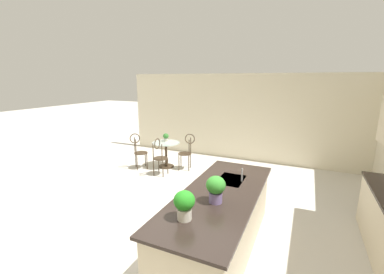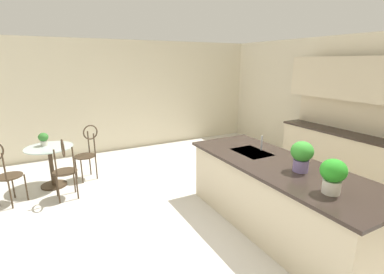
{
  "view_description": "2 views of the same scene",
  "coord_description": "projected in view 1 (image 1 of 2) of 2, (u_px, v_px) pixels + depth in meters",
  "views": [
    {
      "loc": [
        3.56,
        1.89,
        2.54
      ],
      "look_at": [
        -1.52,
        -0.44,
        1.25
      ],
      "focal_mm": 23.65,
      "sensor_mm": 36.0,
      "label": 1
    },
    {
      "loc": [
        2.74,
        -1.72,
        2.19
      ],
      "look_at": [
        -0.79,
        0.16,
        1.1
      ],
      "focal_mm": 26.1,
      "sensor_mm": 36.0,
      "label": 2
    }
  ],
  "objects": [
    {
      "name": "ground_plane",
      "position": [
        179.0,
        225.0,
        4.49
      ],
      "size": [
        40.0,
        40.0,
        0.0
      ],
      "primitive_type": "plane",
      "color": "beige"
    },
    {
      "name": "kitchen_island",
      "position": [
        219.0,
        221.0,
        3.78
      ],
      "size": [
        2.8,
        1.06,
        0.92
      ],
      "color": "beige",
      "rests_on": "ground"
    },
    {
      "name": "chair_by_island",
      "position": [
        139.0,
        149.0,
        7.21
      ],
      "size": [
        0.54,
        0.54,
        1.04
      ],
      "color": "#3D2D1E",
      "rests_on": "ground"
    },
    {
      "name": "potted_plant_counter_far",
      "position": [
        184.0,
        203.0,
        2.94
      ],
      "size": [
        0.25,
        0.25,
        0.36
      ],
      "color": "beige",
      "rests_on": "kitchen_island"
    },
    {
      "name": "potted_plant_on_table",
      "position": [
        166.0,
        137.0,
        7.41
      ],
      "size": [
        0.17,
        0.17,
        0.24
      ],
      "color": "beige",
      "rests_on": "bistro_table"
    },
    {
      "name": "sink_faucet",
      "position": [
        242.0,
        175.0,
        4.06
      ],
      "size": [
        0.02,
        0.02,
        0.22
      ],
      "primitive_type": "cylinder",
      "color": "#B2B5BA",
      "rests_on": "kitchen_island"
    },
    {
      "name": "chair_toward_desk",
      "position": [
        159.0,
        155.0,
        6.68
      ],
      "size": [
        0.49,
        0.4,
        1.04
      ],
      "color": "#3D2D1E",
      "rests_on": "ground"
    },
    {
      "name": "wall_left_window",
      "position": [
        241.0,
        117.0,
        7.96
      ],
      "size": [
        0.12,
        7.8,
        2.7
      ],
      "primitive_type": "cube",
      "color": "beige",
      "rests_on": "ground"
    },
    {
      "name": "potted_plant_counter_near",
      "position": [
        216.0,
        188.0,
        3.35
      ],
      "size": [
        0.26,
        0.26,
        0.37
      ],
      "color": "#7A669E",
      "rests_on": "kitchen_island"
    },
    {
      "name": "chair_near_window",
      "position": [
        187.0,
        150.0,
        7.15
      ],
      "size": [
        0.47,
        0.52,
        1.04
      ],
      "color": "#3D2D1E",
      "rests_on": "ground"
    },
    {
      "name": "bistro_table",
      "position": [
        166.0,
        152.0,
        7.37
      ],
      "size": [
        0.8,
        0.8,
        0.74
      ],
      "color": "#3D2D1E",
      "rests_on": "ground"
    }
  ]
}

